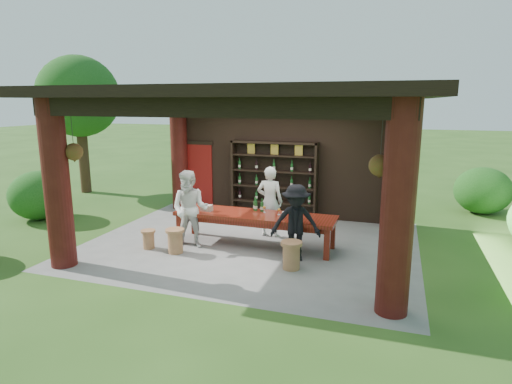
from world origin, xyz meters
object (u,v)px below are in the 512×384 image
(host, at_px, (270,202))
(stool_near_right, at_px, (291,254))
(stool_far_left, at_px, (149,239))
(guest_woman, at_px, (190,209))
(stool_near_left, at_px, (175,240))
(tasting_table, at_px, (255,219))
(wine_shelf, at_px, (274,180))
(guest_man, at_px, (296,223))
(napkin_basket, at_px, (207,208))

(host, bearing_deg, stool_near_right, 113.64)
(stool_far_left, relative_size, host, 0.25)
(stool_near_right, xyz_separation_m, stool_far_left, (-3.32, 0.16, -0.07))
(stool_near_right, bearing_deg, guest_woman, 167.34)
(host, bearing_deg, stool_near_left, 43.89)
(stool_near_right, xyz_separation_m, guest_woman, (-2.46, 0.55, 0.58))
(tasting_table, bearing_deg, stool_near_left, -146.09)
(tasting_table, relative_size, stool_near_right, 6.58)
(wine_shelf, distance_m, guest_man, 3.39)
(stool_far_left, distance_m, guest_woman, 1.14)
(host, bearing_deg, stool_far_left, 32.46)
(stool_near_right, bearing_deg, stool_near_left, 177.87)
(stool_far_left, xyz_separation_m, guest_woman, (0.86, 0.39, 0.65))
(stool_near_left, distance_m, host, 2.48)
(guest_woman, bearing_deg, wine_shelf, 62.61)
(stool_near_left, relative_size, guest_woman, 0.31)
(stool_near_right, relative_size, host, 0.32)
(stool_near_left, relative_size, stool_near_right, 0.96)
(tasting_table, height_order, host, host)
(guest_woman, bearing_deg, stool_near_right, -20.83)
(wine_shelf, bearing_deg, stool_near_right, -68.87)
(stool_near_left, height_order, guest_woman, guest_woman)
(wine_shelf, xyz_separation_m, tasting_table, (0.27, -2.52, -0.45))
(host, relative_size, guest_man, 1.08)
(napkin_basket, bearing_deg, stool_near_right, -23.70)
(wine_shelf, height_order, guest_woman, wine_shelf)
(napkin_basket, bearing_deg, tasting_table, 5.09)
(tasting_table, relative_size, stool_near_left, 6.85)
(wine_shelf, relative_size, host, 1.42)
(guest_man, bearing_deg, stool_far_left, 172.35)
(stool_far_left, xyz_separation_m, host, (2.32, 1.73, 0.64))
(stool_near_left, bearing_deg, stool_far_left, 174.72)
(wine_shelf, bearing_deg, tasting_table, -83.81)
(wine_shelf, height_order, stool_far_left, wine_shelf)
(napkin_basket, bearing_deg, guest_woman, -113.96)
(host, xyz_separation_m, guest_man, (0.96, -1.38, -0.06))
(stool_near_left, xyz_separation_m, host, (1.61, 1.80, 0.58))
(guest_man, bearing_deg, napkin_basket, 154.05)
(stool_near_left, relative_size, host, 0.31)
(wine_shelf, xyz_separation_m, napkin_basket, (-0.87, -2.62, -0.26))
(tasting_table, height_order, guest_man, guest_man)
(stool_near_left, xyz_separation_m, guest_man, (2.57, 0.42, 0.51))
(host, relative_size, guest_woman, 0.98)
(tasting_table, distance_m, stool_near_left, 1.83)
(tasting_table, bearing_deg, stool_near_right, -44.31)
(wine_shelf, relative_size, napkin_basket, 9.42)
(stool_near_left, distance_m, napkin_basket, 1.10)
(wine_shelf, bearing_deg, napkin_basket, -108.39)
(host, xyz_separation_m, napkin_basket, (-1.26, -0.90, -0.04))
(napkin_basket, bearing_deg, host, 35.43)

